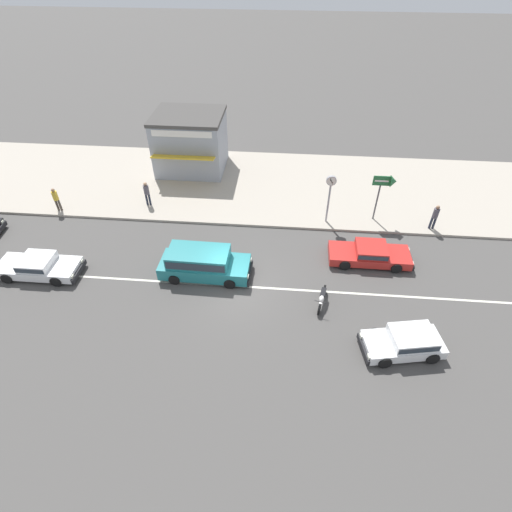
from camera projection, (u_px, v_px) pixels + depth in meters
name	position (u px, v px, depth m)	size (l,w,h in m)	color
ground_plane	(235.00, 286.00, 21.01)	(160.00, 160.00, 0.00)	#4C4947
lane_centre_stripe	(235.00, 286.00, 21.01)	(50.40, 0.14, 0.01)	silver
kerb_strip	(253.00, 185.00, 28.75)	(68.00, 10.00, 0.15)	#ADA393
sedan_white_2	(38.00, 266.00, 21.42)	(4.46, 1.89, 1.06)	white
sedan_red_3	(370.00, 254.00, 22.19)	(4.58, 1.88, 1.06)	red
minivan_teal_4	(202.00, 262.00, 21.19)	(4.90, 2.09, 1.56)	teal
hatchback_white_5	(406.00, 341.00, 17.56)	(3.78, 2.21, 1.10)	white
motorcycle_0	(322.00, 298.00, 19.79)	(0.68, 1.90, 0.80)	black
street_clock	(330.00, 189.00, 23.68)	(0.60, 0.22, 3.20)	#9E9EA3
arrow_signboard	(390.00, 184.00, 23.67)	(1.38, 0.68, 3.09)	#4C4C51
pedestrian_near_clock	(435.00, 215.00, 24.01)	(0.34, 0.34, 1.65)	#232838
pedestrian_mid_kerb	(147.00, 192.00, 25.99)	(0.34, 0.34, 1.69)	#232838
pedestrian_far_end	(56.00, 198.00, 25.55)	(0.34, 0.34, 1.61)	#4C4238
shopfront_corner_warung	(190.00, 142.00, 29.20)	(4.94, 4.99, 4.12)	#999EA8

